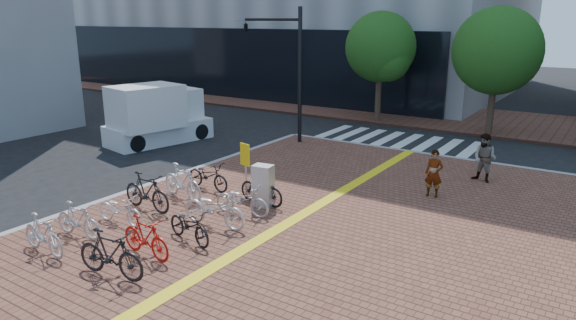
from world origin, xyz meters
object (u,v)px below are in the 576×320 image
Objects in this scene: bike_4 at (182,182)px; bike_9 at (214,208)px; bike_6 at (110,254)px; traffic_light_pole at (274,49)px; bike_1 at (78,220)px; utility_box at (263,186)px; pedestrian_b at (485,158)px; box_truck at (157,115)px; bike_0 at (43,235)px; bike_11 at (261,189)px; bike_2 at (120,209)px; bike_7 at (146,237)px; pedestrian_a at (434,173)px; bike_5 at (208,175)px; bike_3 at (147,192)px; bike_8 at (189,225)px; bike_10 at (242,200)px; yellow_sign at (245,159)px.

bike_9 is (2.34, -1.14, -0.04)m from bike_4.
traffic_light_pole is at bearing 11.86° from bike_6.
bike_1 is 1.23× the size of utility_box.
box_truck is (-14.50, -1.72, 0.31)m from pedestrian_b.
bike_6 is at bearing -84.04° from bike_0.
bike_11 is at bearing -6.61° from bike_9.
bike_9 reaches higher than bike_2.
traffic_light_pole is (-4.63, 12.13, 3.68)m from bike_7.
pedestrian_a is at bearing -43.81° from bike_1.
bike_1 is 0.88× the size of bike_5.
bike_3 reaches higher than bike_7.
bike_2 is 0.90× the size of bike_5.
bike_8 is 0.33× the size of box_truck.
utility_box reaches higher than bike_11.
bike_2 is 0.97× the size of bike_8.
bike_9 reaches higher than bike_11.
utility_box reaches higher than bike_5.
bike_10 is 1.13× the size of pedestrian_a.
yellow_sign reaches higher than bike_4.
bike_5 is at bearing -31.22° from box_truck.
traffic_light_pole is (-4.89, 10.91, 3.74)m from bike_8.
bike_4 is 8.80m from box_truck.
bike_5 is at bearing -157.88° from pedestrian_a.
pedestrian_a is 0.30× the size of box_truck.
utility_box is (2.53, 0.89, 0.08)m from bike_4.
bike_1 reaches higher than bike_10.
bike_10 is 1.04× the size of yellow_sign.
bike_9 is 1.30× the size of pedestrian_a.
utility_box reaches higher than bike_10.
bike_1 is 0.85× the size of bike_4.
pedestrian_a is at bearing -24.17° from traffic_light_pole.
bike_10 is 1.34× the size of utility_box.
bike_5 is 1.07× the size of yellow_sign.
bike_4 is at bearing -37.88° from box_truck.
bike_1 reaches higher than bike_5.
utility_box is at bearing -10.68° from bike_9.
bike_11 is 10.33m from box_truck.
utility_box is at bearing -113.64° from pedestrian_b.
bike_11 is at bearing -33.33° from bike_1.
bike_0 is 14.10m from traffic_light_pole.
box_truck is (-9.26, 9.98, 0.61)m from bike_6.
pedestrian_b reaches higher than bike_1.
bike_3 is at bearing -77.25° from traffic_light_pole.
bike_2 is at bearing 39.47° from bike_6.
yellow_sign is at bearing -155.04° from pedestrian_a.
utility_box is (-5.04, -6.23, -0.21)m from pedestrian_b.
utility_box is (2.53, 5.63, 0.15)m from bike_0.
bike_6 reaches higher than bike_10.
bike_1 is 0.95× the size of bike_8.
bike_1 is at bearing -120.64° from utility_box.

